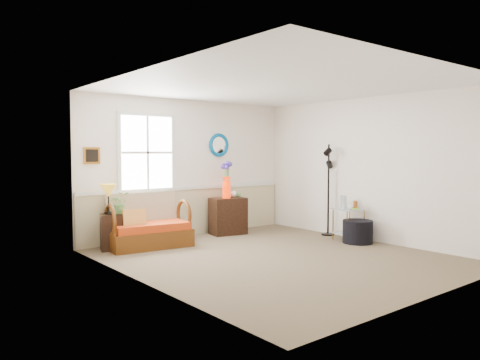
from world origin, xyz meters
TOP-DOWN VIEW (x-y plane):
  - floor at (0.00, 0.00)m, footprint 4.50×5.00m
  - ceiling at (0.00, 0.00)m, footprint 4.50×5.00m
  - walls at (0.00, 0.00)m, footprint 4.51×5.01m
  - wainscot at (0.00, 2.48)m, footprint 4.46×0.02m
  - chair_rail at (0.00, 2.47)m, footprint 4.46×0.04m
  - window at (-0.90, 2.47)m, footprint 1.14×0.06m
  - picture at (-1.92, 2.48)m, footprint 0.28×0.03m
  - mirror at (0.70, 2.48)m, footprint 0.47×0.07m
  - loveseat at (-1.16, 1.96)m, footprint 1.44×0.92m
  - throw_pillow at (-1.45, 1.90)m, footprint 0.39×0.14m
  - lamp_stand at (-1.75, 2.12)m, footprint 0.42×0.42m
  - table_lamp at (-1.78, 2.14)m, footprint 0.38×0.38m
  - potted_plant at (-1.63, 2.07)m, footprint 0.41×0.44m
  - cabinet at (0.65, 2.11)m, footprint 0.74×0.55m
  - flower_vase at (0.60, 2.09)m, footprint 0.22×0.22m
  - side_table at (1.95, 0.20)m, footprint 0.54×0.54m
  - tabletop_items at (1.99, 0.23)m, footprint 0.53×0.53m
  - floor_lamp at (2.10, 0.81)m, footprint 0.26×0.26m
  - ottoman at (1.89, -0.05)m, footprint 0.61×0.61m

SIDE VIEW (x-z plane):
  - floor at x=0.00m, z-range -0.01..0.01m
  - ottoman at x=1.89m, z-range 0.00..0.41m
  - side_table at x=1.95m, z-range 0.00..0.58m
  - lamp_stand at x=-1.75m, z-range 0.00..0.59m
  - cabinet at x=0.65m, z-range 0.00..0.72m
  - loveseat at x=-1.16m, z-range 0.00..0.89m
  - wainscot at x=0.00m, z-range 0.00..0.90m
  - throw_pillow at x=-1.45m, z-range 0.29..0.67m
  - tabletop_items at x=1.99m, z-range 0.59..0.82m
  - potted_plant at x=-1.63m, z-range 0.59..0.88m
  - table_lamp at x=-1.78m, z-range 0.59..1.09m
  - floor_lamp at x=2.10m, z-range 0.00..1.76m
  - chair_rail at x=0.00m, z-range 0.89..0.95m
  - flower_vase at x=0.60m, z-range 0.72..1.41m
  - walls at x=0.00m, z-range 0.00..2.60m
  - picture at x=-1.92m, z-range 1.41..1.69m
  - window at x=-0.90m, z-range 0.88..2.32m
  - mirror at x=0.70m, z-range 1.51..1.99m
  - ceiling at x=0.00m, z-range 2.60..2.60m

